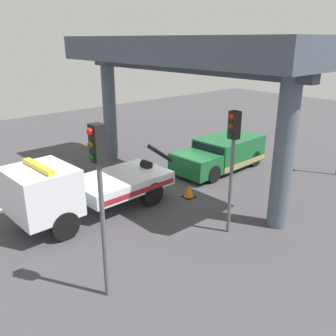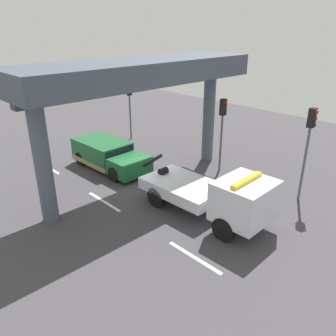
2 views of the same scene
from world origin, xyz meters
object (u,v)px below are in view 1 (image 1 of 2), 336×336
object	(u,v)px
tow_truck_white	(78,188)
towed_van_green	(222,154)
traffic_light_far	(233,147)
traffic_cone_orange	(189,191)
traffic_light_mid	(99,177)

from	to	relation	value
tow_truck_white	towed_van_green	world-z (taller)	tow_truck_white
traffic_light_far	traffic_cone_orange	distance (m)	4.29
tow_truck_white	traffic_light_mid	distance (m)	5.24
towed_van_green	traffic_light_far	distance (m)	7.10
traffic_cone_orange	towed_van_green	bearing A→B (deg)	-159.26
towed_van_green	traffic_cone_orange	world-z (taller)	towed_van_green
traffic_light_far	traffic_light_mid	bearing A→B (deg)	0.00
traffic_light_mid	traffic_cone_orange	world-z (taller)	traffic_light_mid
traffic_light_far	traffic_cone_orange	size ratio (longest dim) A/B	7.37
traffic_light_mid	traffic_cone_orange	size ratio (longest dim) A/B	7.96
tow_truck_white	towed_van_green	distance (m)	8.28
tow_truck_white	traffic_light_mid	xyz separation A→B (m)	(1.72, 4.46, 2.15)
towed_van_green	traffic_light_mid	world-z (taller)	traffic_light_mid
towed_van_green	traffic_light_mid	size ratio (longest dim) A/B	1.14
traffic_light_mid	traffic_light_far	bearing A→B (deg)	180.00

